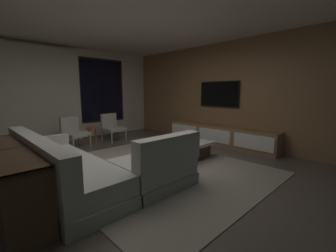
% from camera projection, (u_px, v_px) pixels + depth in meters
% --- Properties ---
extents(floor, '(9.20, 9.20, 0.00)m').
position_uv_depth(floor, '(136.00, 172.00, 3.88)').
color(floor, '#564C44').
extents(back_wall_with_window, '(6.60, 0.30, 2.70)m').
position_uv_depth(back_wall_with_window, '(58.00, 94.00, 6.19)').
color(back_wall_with_window, beige).
rests_on(back_wall_with_window, floor).
extents(media_wall, '(0.12, 7.80, 2.70)m').
position_uv_depth(media_wall, '(229.00, 94.00, 5.77)').
color(media_wall, '#8E6642').
rests_on(media_wall, floor).
extents(ceiling, '(8.20, 8.20, 0.00)m').
position_uv_depth(ceiling, '(132.00, 9.00, 3.46)').
color(ceiling, beige).
extents(area_rug, '(3.20, 3.80, 0.01)m').
position_uv_depth(area_rug, '(155.00, 168.00, 4.04)').
color(area_rug, gray).
rests_on(area_rug, floor).
extents(sectional_couch, '(1.98, 2.50, 0.82)m').
position_uv_depth(sectional_couch, '(88.00, 169.00, 3.17)').
color(sectional_couch, gray).
rests_on(sectional_couch, floor).
extents(coffee_table, '(1.16, 1.16, 0.36)m').
position_uv_depth(coffee_table, '(178.00, 149.00, 4.70)').
color(coffee_table, '#462F1E').
rests_on(coffee_table, floor).
extents(book_stack_on_coffee_table, '(0.29, 0.22, 0.08)m').
position_uv_depth(book_stack_on_coffee_table, '(178.00, 139.00, 4.75)').
color(book_stack_on_coffee_table, '#373DC8').
rests_on(book_stack_on_coffee_table, coffee_table).
extents(accent_chair_near_window, '(0.58, 0.59, 0.78)m').
position_uv_depth(accent_chair_near_window, '(112.00, 126.00, 6.34)').
color(accent_chair_near_window, '#B2ADA0').
rests_on(accent_chair_near_window, floor).
extents(accent_chair_by_curtain, '(0.65, 0.67, 0.78)m').
position_uv_depth(accent_chair_by_curtain, '(73.00, 131.00, 5.51)').
color(accent_chair_by_curtain, '#B2ADA0').
rests_on(accent_chair_by_curtain, floor).
extents(side_stool, '(0.32, 0.32, 0.46)m').
position_uv_depth(side_stool, '(92.00, 130.00, 5.91)').
color(side_stool, '#BF4C1E').
rests_on(side_stool, floor).
extents(media_console, '(0.46, 3.10, 0.52)m').
position_uv_depth(media_console, '(220.00, 136.00, 5.78)').
color(media_console, '#8E6642').
rests_on(media_console, floor).
extents(mounted_tv, '(0.05, 1.17, 0.68)m').
position_uv_depth(mounted_tv, '(219.00, 94.00, 5.88)').
color(mounted_tv, black).
extents(console_table_behind_couch, '(0.40, 2.10, 0.74)m').
position_uv_depth(console_table_behind_couch, '(9.00, 175.00, 2.61)').
color(console_table_behind_couch, '#462F1E').
rests_on(console_table_behind_couch, floor).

